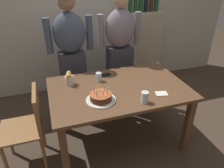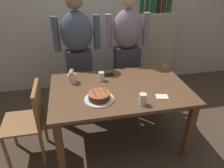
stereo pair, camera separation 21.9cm
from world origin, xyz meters
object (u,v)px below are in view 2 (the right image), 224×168
at_px(water_glass_far, 101,76).
at_px(napkin_stack, 162,97).
at_px(person_man_bearded, 78,54).
at_px(dining_chair, 31,117).
at_px(person_woman_cardigan, 127,51).
at_px(birthday_cake, 99,97).
at_px(water_glass_near, 143,99).
at_px(flower_vase, 72,76).
at_px(cell_phone, 108,75).

xyz_separation_m(water_glass_far, napkin_stack, (0.55, -0.48, -0.05)).
relative_size(person_man_bearded, dining_chair, 1.90).
distance_m(person_woman_cardigan, dining_chair, 1.52).
relative_size(birthday_cake, water_glass_far, 2.84).
bearing_deg(water_glass_near, person_man_bearded, 115.78).
bearing_deg(flower_vase, water_glass_near, -42.25).
distance_m(birthday_cake, cell_phone, 0.55).
bearing_deg(water_glass_near, water_glass_far, 118.87).
height_order(water_glass_far, napkin_stack, water_glass_far).
bearing_deg(birthday_cake, water_glass_near, -22.13).
xyz_separation_m(birthday_cake, cell_phone, (0.19, 0.52, -0.03)).
bearing_deg(birthday_cake, person_man_bearded, 98.22).
bearing_deg(dining_chair, flower_vase, 120.28).
distance_m(water_glass_near, flower_vase, 0.87).
relative_size(napkin_stack, flower_vase, 0.73).
distance_m(water_glass_far, person_woman_cardigan, 0.71).
bearing_deg(person_woman_cardigan, birthday_cake, 60.28).
bearing_deg(water_glass_far, water_glass_near, -61.13).
bearing_deg(dining_chair, water_glass_far, 107.41).
bearing_deg(person_man_bearded, cell_phone, 127.48).
distance_m(water_glass_far, dining_chair, 0.88).
xyz_separation_m(birthday_cake, flower_vase, (-0.25, 0.42, 0.04)).
bearing_deg(person_man_bearded, water_glass_near, 115.78).
relative_size(birthday_cake, flower_vase, 1.82).
bearing_deg(cell_phone, water_glass_near, -85.94).
bearing_deg(napkin_stack, person_woman_cardigan, 95.46).
distance_m(water_glass_far, person_man_bearded, 0.59).
bearing_deg(water_glass_far, napkin_stack, -41.11).
height_order(water_glass_far, flower_vase, flower_vase).
xyz_separation_m(water_glass_far, person_man_bearded, (-0.22, 0.54, 0.08)).
bearing_deg(flower_vase, person_man_bearded, 77.98).
bearing_deg(birthday_cake, person_woman_cardigan, 60.28).
xyz_separation_m(water_glass_near, person_woman_cardigan, (0.14, 1.10, 0.08)).
height_order(water_glass_far, dining_chair, dining_chair).
relative_size(flower_vase, person_man_bearded, 0.10).
distance_m(napkin_stack, dining_chair, 1.38).
distance_m(person_man_bearded, person_woman_cardigan, 0.67).
xyz_separation_m(flower_vase, dining_chair, (-0.47, -0.27, -0.30)).
bearing_deg(dining_chair, cell_phone, 112.12).
height_order(birthday_cake, napkin_stack, birthday_cake).
relative_size(person_man_bearded, person_woman_cardigan, 1.00).
xyz_separation_m(birthday_cake, napkin_stack, (0.63, -0.08, -0.03)).
relative_size(water_glass_far, cell_phone, 0.73).
bearing_deg(person_man_bearded, napkin_stack, 127.12).
xyz_separation_m(birthday_cake, water_glass_near, (0.40, -0.16, 0.02)).
bearing_deg(water_glass_near, person_woman_cardigan, 82.72).
relative_size(water_glass_near, napkin_stack, 0.96).
distance_m(water_glass_near, napkin_stack, 0.26).
height_order(water_glass_far, cell_phone, water_glass_far).
xyz_separation_m(birthday_cake, person_woman_cardigan, (0.54, 0.94, 0.10)).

